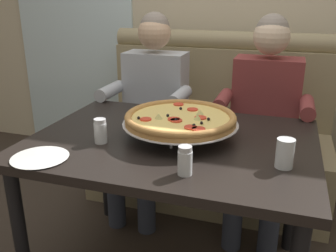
{
  "coord_description": "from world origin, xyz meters",
  "views": [
    {
      "loc": [
        0.47,
        -1.5,
        1.38
      ],
      "look_at": [
        -0.02,
        -0.01,
        0.82
      ],
      "focal_mm": 39.71,
      "sensor_mm": 36.0,
      "label": 1
    }
  ],
  "objects": [
    {
      "name": "diner_right",
      "position": [
        0.36,
        0.68,
        0.71
      ],
      "size": [
        0.54,
        0.64,
        1.27
      ],
      "color": "#2D3342",
      "rests_on": "ground_plane"
    },
    {
      "name": "pizza",
      "position": [
        0.03,
        0.03,
        0.85
      ],
      "size": [
        0.52,
        0.52,
        0.12
      ],
      "color": "silver",
      "rests_on": "dining_table"
    },
    {
      "name": "booth_bench",
      "position": [
        0.0,
        0.94,
        0.4
      ],
      "size": [
        1.6,
        0.78,
        1.13
      ],
      "color": "#998966",
      "rests_on": "ground_plane"
    },
    {
      "name": "shaker_parmesan",
      "position": [
        -0.28,
        -0.14,
        0.8
      ],
      "size": [
        0.06,
        0.06,
        0.11
      ],
      "color": "white",
      "rests_on": "dining_table"
    },
    {
      "name": "patio_chair",
      "position": [
        -1.13,
        2.25,
        0.52
      ],
      "size": [
        0.43,
        0.43,
        0.86
      ],
      "color": "black",
      "rests_on": "ground_plane"
    },
    {
      "name": "diner_left",
      "position": [
        -0.36,
        0.68,
        0.71
      ],
      "size": [
        0.54,
        0.64,
        1.27
      ],
      "color": "#2D3342",
      "rests_on": "ground_plane"
    },
    {
      "name": "shaker_oregano",
      "position": [
        0.15,
        -0.33,
        0.8
      ],
      "size": [
        0.05,
        0.05,
        0.11
      ],
      "color": "white",
      "rests_on": "dining_table"
    },
    {
      "name": "dining_table",
      "position": [
        0.0,
        0.0,
        0.67
      ],
      "size": [
        1.27,
        0.95,
        0.76
      ],
      "color": "black",
      "rests_on": "ground_plane"
    },
    {
      "name": "drinking_glass",
      "position": [
        0.49,
        -0.15,
        0.81
      ],
      "size": [
        0.07,
        0.07,
        0.11
      ],
      "color": "silver",
      "rests_on": "dining_table"
    },
    {
      "name": "plate_near_left",
      "position": [
        -0.44,
        -0.37,
        0.77
      ],
      "size": [
        0.23,
        0.23,
        0.02
      ],
      "color": "white",
      "rests_on": "dining_table"
    }
  ]
}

